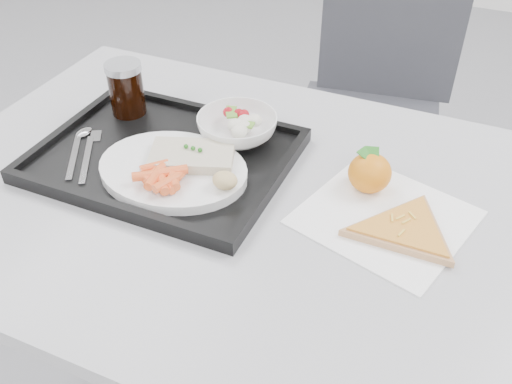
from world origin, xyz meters
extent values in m
cube|color=silver|center=(0.00, 0.30, 0.73)|extent=(1.20, 0.80, 0.03)
cylinder|color=#47474C|center=(-0.54, 0.64, 0.36)|extent=(0.04, 0.04, 0.72)
cube|color=#37383E|center=(0.02, 1.07, 0.45)|extent=(0.48, 0.48, 0.04)
cube|color=#37383E|center=(0.02, 1.26, 0.70)|extent=(0.42, 0.09, 0.46)
cylinder|color=#47474C|center=(-0.16, 0.89, 0.21)|extent=(0.03, 0.03, 0.43)
cylinder|color=#47474C|center=(0.20, 0.89, 0.21)|extent=(0.03, 0.03, 0.43)
cylinder|color=#47474C|center=(-0.16, 1.25, 0.21)|extent=(0.03, 0.03, 0.43)
cylinder|color=#47474C|center=(0.20, 1.25, 0.21)|extent=(0.03, 0.03, 0.43)
cube|color=black|center=(-0.19, 0.33, 0.76)|extent=(0.45, 0.35, 0.01)
cube|color=black|center=(-0.19, 0.49, 0.77)|extent=(0.45, 0.02, 0.01)
cube|color=black|center=(-0.19, 0.16, 0.77)|extent=(0.45, 0.02, 0.01)
cube|color=black|center=(0.03, 0.33, 0.77)|extent=(0.02, 0.32, 0.01)
cube|color=black|center=(-0.41, 0.33, 0.77)|extent=(0.02, 0.32, 0.01)
cylinder|color=white|center=(-0.14, 0.28, 0.77)|extent=(0.27, 0.27, 0.02)
cube|color=beige|center=(-0.12, 0.31, 0.79)|extent=(0.17, 0.13, 0.02)
sphere|color=#236B1C|center=(-0.14, 0.31, 0.81)|extent=(0.01, 0.01, 0.01)
sphere|color=#236B1C|center=(-0.12, 0.31, 0.81)|extent=(0.01, 0.01, 0.01)
sphere|color=#236B1C|center=(-0.11, 0.31, 0.81)|extent=(0.01, 0.01, 0.01)
ellipsoid|color=#E1B288|center=(-0.03, 0.26, 0.80)|extent=(0.05, 0.05, 0.03)
imported|color=white|center=(-0.09, 0.43, 0.79)|extent=(0.15, 0.15, 0.05)
cylinder|color=black|center=(-0.34, 0.43, 0.81)|extent=(0.07, 0.07, 0.10)
cylinder|color=#A5A8AD|center=(-0.34, 0.43, 0.87)|extent=(0.07, 0.07, 0.01)
cube|color=silver|center=(-0.34, 0.25, 0.77)|extent=(0.09, 0.13, 0.00)
ellipsoid|color=silver|center=(-0.37, 0.32, 0.77)|extent=(0.04, 0.05, 0.01)
cube|color=silver|center=(-0.31, 0.25, 0.77)|extent=(0.09, 0.13, 0.00)
cube|color=silver|center=(-0.34, 0.32, 0.77)|extent=(0.04, 0.04, 0.00)
cube|color=white|center=(0.22, 0.33, 0.75)|extent=(0.31, 0.30, 0.00)
ellipsoid|color=#FF6801|center=(0.18, 0.40, 0.79)|extent=(0.09, 0.09, 0.07)
cube|color=#236B1C|center=(0.18, 0.40, 0.81)|extent=(0.04, 0.05, 0.02)
cube|color=#236B1C|center=(0.18, 0.40, 0.81)|extent=(0.05, 0.04, 0.02)
cylinder|color=tan|center=(0.26, 0.31, 0.76)|extent=(0.28, 0.28, 0.01)
cylinder|color=#A34612|center=(0.26, 0.31, 0.77)|extent=(0.25, 0.25, 0.00)
cube|color=#EABC47|center=(0.24, 0.31, 0.77)|extent=(0.01, 0.02, 0.00)
cube|color=#EABC47|center=(0.26, 0.31, 0.77)|extent=(0.01, 0.02, 0.00)
cube|color=#EABC47|center=(0.25, 0.32, 0.77)|extent=(0.01, 0.02, 0.00)
cube|color=#EABC47|center=(0.26, 0.33, 0.77)|extent=(0.02, 0.02, 0.00)
cube|color=#EABC47|center=(0.26, 0.28, 0.77)|extent=(0.01, 0.02, 0.00)
cylinder|color=#FB6029|center=(-0.12, 0.25, 0.80)|extent=(0.05, 0.04, 0.02)
cylinder|color=#FB6029|center=(-0.11, 0.23, 0.80)|extent=(0.04, 0.05, 0.02)
cylinder|color=#FB6029|center=(-0.12, 0.22, 0.79)|extent=(0.05, 0.03, 0.02)
cylinder|color=#FB6029|center=(-0.14, 0.22, 0.80)|extent=(0.02, 0.05, 0.02)
cylinder|color=#FB6029|center=(-0.11, 0.23, 0.79)|extent=(0.02, 0.05, 0.02)
cylinder|color=#FB6029|center=(-0.15, 0.23, 0.80)|extent=(0.02, 0.05, 0.02)
cylinder|color=#FB6029|center=(-0.16, 0.22, 0.80)|extent=(0.05, 0.04, 0.02)
cylinder|color=#FB6029|center=(-0.13, 0.22, 0.80)|extent=(0.04, 0.05, 0.02)
cylinder|color=#FB6029|center=(-0.16, 0.25, 0.79)|extent=(0.04, 0.05, 0.02)
cylinder|color=#FB6029|center=(-0.12, 0.21, 0.80)|extent=(0.03, 0.05, 0.02)
sphere|color=#A70F17|center=(-0.09, 0.45, 0.80)|extent=(0.02, 0.02, 0.02)
sphere|color=#A70F17|center=(-0.09, 0.46, 0.80)|extent=(0.02, 0.02, 0.02)
sphere|color=#A70F17|center=(-0.12, 0.46, 0.80)|extent=(0.02, 0.02, 0.02)
sphere|color=#A70F17|center=(-0.10, 0.46, 0.80)|extent=(0.02, 0.02, 0.02)
ellipsoid|color=silver|center=(-0.07, 0.45, 0.80)|extent=(0.03, 0.03, 0.02)
ellipsoid|color=silver|center=(-0.09, 0.42, 0.80)|extent=(0.03, 0.03, 0.02)
ellipsoid|color=silver|center=(-0.07, 0.42, 0.80)|extent=(0.03, 0.03, 0.02)
ellipsoid|color=silver|center=(-0.08, 0.44, 0.80)|extent=(0.03, 0.03, 0.02)
ellipsoid|color=silver|center=(-0.07, 0.40, 0.80)|extent=(0.03, 0.03, 0.02)
cube|color=#5C952E|center=(-0.12, 0.46, 0.80)|extent=(0.03, 0.03, 0.00)
cube|color=#5C952E|center=(-0.11, 0.44, 0.80)|extent=(0.03, 0.03, 0.00)
cube|color=#5C952E|center=(-0.07, 0.42, 0.80)|extent=(0.02, 0.02, 0.00)
camera|label=1|loc=(0.31, -0.40, 1.37)|focal=40.00mm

